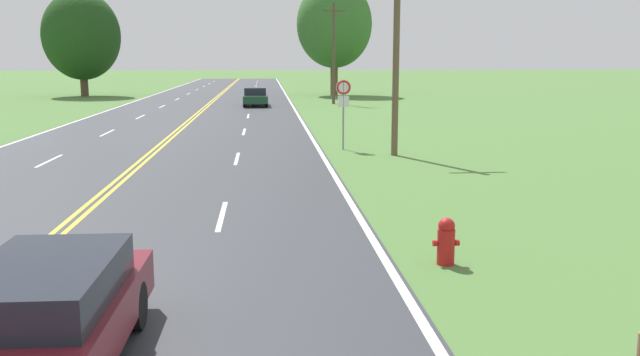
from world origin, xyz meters
name	(u,v)px	position (x,y,z in m)	size (l,w,h in m)	color
fire_hydrant	(446,241)	(7.47, 12.47, 0.43)	(0.47, 0.31, 0.85)	red
traffic_sign	(343,97)	(7.42, 27.69, 2.09)	(0.60, 0.10, 2.76)	gray
utility_pole_midground	(396,56)	(9.14, 25.97, 3.67)	(1.80, 0.24, 7.05)	brown
utility_pole_far	(334,52)	(9.77, 54.55, 4.03)	(1.80, 0.24, 7.76)	brown
tree_left_verge	(81,36)	(-12.56, 66.95, 5.60)	(7.10, 7.10, 9.70)	brown
tree_behind_sign	(334,24)	(11.06, 66.73, 6.72)	(7.17, 7.17, 10.86)	brown
car_maroon_sedan_approaching	(43,320)	(1.78, 8.60, 0.70)	(1.75, 4.61, 1.33)	black
car_dark_green_sedan_mid_near	(255,96)	(3.62, 52.68, 0.73)	(1.92, 4.72, 1.39)	black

